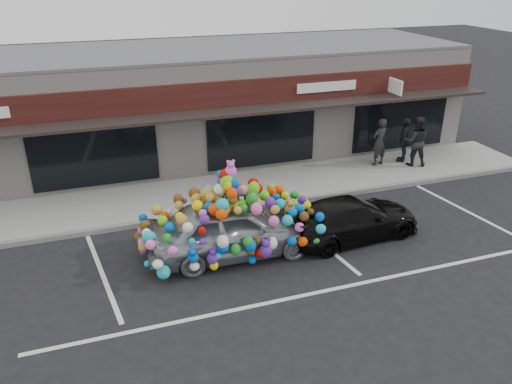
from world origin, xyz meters
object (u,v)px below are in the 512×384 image
object	(u,v)px
black_sedan	(351,218)
pedestrian_a	(379,142)
toy_car	(232,222)
pedestrian_c	(405,140)
pedestrian_b	(416,141)

from	to	relation	value
black_sedan	pedestrian_a	world-z (taller)	pedestrian_a
toy_car	black_sedan	xyz separation A→B (m)	(3.52, -0.23, -0.37)
pedestrian_a	pedestrian_c	world-z (taller)	pedestrian_a
pedestrian_b	pedestrian_c	size ratio (longest dim) A/B	1.10
pedestrian_a	black_sedan	bearing A→B (deg)	37.47
pedestrian_c	black_sedan	bearing A→B (deg)	-3.76
black_sedan	pedestrian_a	distance (m)	5.78
toy_car	black_sedan	world-z (taller)	toy_car
toy_car	pedestrian_b	distance (m)	9.25
black_sedan	pedestrian_a	xyz separation A→B (m)	(3.61, 4.49, 0.47)
pedestrian_a	pedestrian_c	bearing A→B (deg)	167.33
black_sedan	pedestrian_a	size ratio (longest dim) A/B	2.24
pedestrian_b	pedestrian_c	distance (m)	0.53
toy_car	pedestrian_c	size ratio (longest dim) A/B	2.83
toy_car	pedestrian_b	world-z (taller)	toy_car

